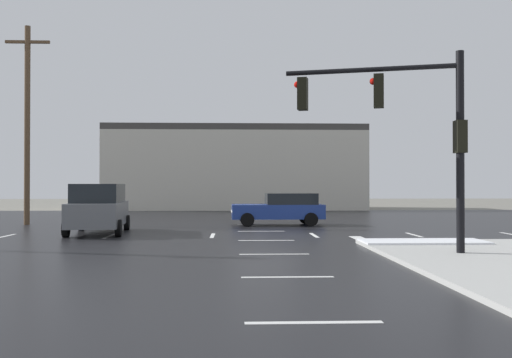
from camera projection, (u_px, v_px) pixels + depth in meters
ground_plane at (263, 236)px, 22.07m from camera, size 120.00×120.00×0.00m
road_asphalt at (263, 236)px, 22.07m from camera, size 44.00×44.00×0.02m
snow_strip_curbside at (423, 241)px, 18.27m from camera, size 4.00×1.60×0.06m
lane_markings at (298, 239)px, 20.74m from camera, size 36.15×36.15×0.01m
traffic_signal_mast at (408, 118)px, 15.82m from camera, size 4.85×1.60×5.57m
strip_building_background at (236, 169)px, 47.21m from camera, size 20.78×8.00×6.79m
sedan_blue at (281, 208)px, 27.74m from camera, size 4.58×2.11×1.58m
suv_grey at (99, 207)px, 23.06m from camera, size 2.52×4.96×2.03m
utility_pole_far at (27, 121)px, 28.18m from camera, size 2.20×0.28×10.01m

